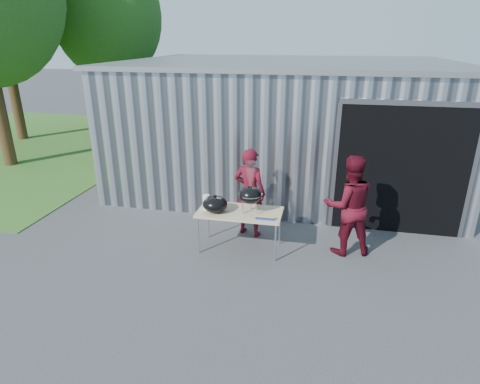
% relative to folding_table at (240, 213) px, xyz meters
% --- Properties ---
extents(ground, '(80.00, 80.00, 0.00)m').
position_rel_folding_table_xyz_m(ground, '(-0.44, -0.36, -0.71)').
color(ground, '#38383B').
extents(building, '(8.20, 6.20, 3.10)m').
position_rel_folding_table_xyz_m(building, '(0.47, 4.23, 0.83)').
color(building, silver).
rests_on(building, ground).
extents(grass_patch, '(10.00, 12.00, 0.02)m').
position_rel_folding_table_xyz_m(grass_patch, '(-9.44, 5.64, -0.70)').
color(grass_patch, '#2D591E').
rests_on(grass_patch, ground).
extents(tree_far, '(4.05, 4.05, 6.71)m').
position_rel_folding_table_xyz_m(tree_far, '(-6.94, 8.64, 3.66)').
color(tree_far, '#442D19').
rests_on(tree_far, ground).
extents(folding_table, '(1.50, 0.75, 0.75)m').
position_rel_folding_table_xyz_m(folding_table, '(0.00, 0.00, 0.00)').
color(folding_table, tan).
rests_on(folding_table, ground).
extents(kettle_grill, '(0.41, 0.41, 0.93)m').
position_rel_folding_table_xyz_m(kettle_grill, '(0.19, -0.01, 0.46)').
color(kettle_grill, black).
rests_on(kettle_grill, folding_table).
extents(grill_lid, '(0.44, 0.44, 0.32)m').
position_rel_folding_table_xyz_m(grill_lid, '(-0.42, -0.10, 0.18)').
color(grill_lid, black).
rests_on(grill_lid, folding_table).
extents(paper_towels, '(0.12, 0.12, 0.28)m').
position_rel_folding_table_xyz_m(paper_towels, '(-0.60, -0.05, 0.18)').
color(paper_towels, white).
rests_on(paper_towels, folding_table).
extents(white_tub, '(0.20, 0.15, 0.10)m').
position_rel_folding_table_xyz_m(white_tub, '(-0.55, 0.20, 0.09)').
color(white_tub, white).
rests_on(white_tub, folding_table).
extents(foil_box, '(0.32, 0.05, 0.06)m').
position_rel_folding_table_xyz_m(foil_box, '(0.49, -0.25, 0.07)').
color(foil_box, '#1B22B2').
rests_on(foil_box, folding_table).
extents(person_cook, '(0.72, 0.57, 1.74)m').
position_rel_folding_table_xyz_m(person_cook, '(0.06, 0.63, 0.16)').
color(person_cook, '#4C0A16').
rests_on(person_cook, ground).
extents(person_bystander, '(1.03, 0.89, 1.82)m').
position_rel_folding_table_xyz_m(person_bystander, '(1.88, 0.30, 0.20)').
color(person_bystander, '#4C0A16').
rests_on(person_bystander, ground).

